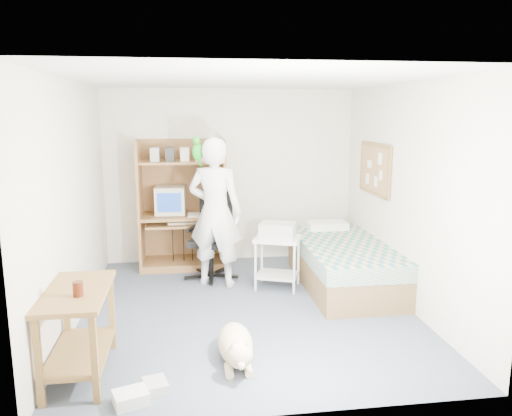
% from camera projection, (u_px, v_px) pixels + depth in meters
% --- Properties ---
extents(floor, '(4.00, 4.00, 0.00)m').
position_uv_depth(floor, '(247.00, 309.00, 5.58)').
color(floor, '#4E5669').
rests_on(floor, ground).
extents(wall_back, '(3.60, 0.02, 2.50)m').
position_uv_depth(wall_back, '(230.00, 176.00, 7.29)').
color(wall_back, white).
rests_on(wall_back, floor).
extents(wall_right, '(0.02, 4.00, 2.50)m').
position_uv_depth(wall_right, '(406.00, 196.00, 5.59)').
color(wall_right, white).
rests_on(wall_right, floor).
extents(wall_left, '(0.02, 4.00, 2.50)m').
position_uv_depth(wall_left, '(72.00, 204.00, 5.10)').
color(wall_left, white).
rests_on(wall_left, floor).
extents(ceiling, '(3.60, 4.00, 0.02)m').
position_uv_depth(ceiling, '(246.00, 79.00, 5.10)').
color(ceiling, white).
rests_on(ceiling, wall_back).
extents(computer_hutch, '(1.20, 0.63, 1.80)m').
position_uv_depth(computer_hutch, '(183.00, 210.00, 7.02)').
color(computer_hutch, brown).
rests_on(computer_hutch, floor).
extents(bed, '(1.02, 2.02, 0.66)m').
position_uv_depth(bed, '(343.00, 264.00, 6.30)').
color(bed, brown).
rests_on(bed, floor).
extents(side_desk, '(0.50, 1.00, 0.75)m').
position_uv_depth(side_desk, '(78.00, 319.00, 4.11)').
color(side_desk, brown).
rests_on(side_desk, floor).
extents(corkboard, '(0.04, 0.94, 0.66)m').
position_uv_depth(corkboard, '(375.00, 169.00, 6.42)').
color(corkboard, olive).
rests_on(corkboard, wall_right).
extents(office_chair, '(0.65, 0.66, 1.13)m').
position_uv_depth(office_chair, '(212.00, 247.00, 6.63)').
color(office_chair, black).
rests_on(office_chair, floor).
extents(person, '(0.80, 0.67, 1.88)m').
position_uv_depth(person, '(215.00, 212.00, 6.23)').
color(person, white).
rests_on(person, floor).
extents(parrot, '(0.14, 0.24, 0.38)m').
position_uv_depth(parrot, '(198.00, 150.00, 6.07)').
color(parrot, '#148E19').
rests_on(parrot, person).
extents(dog, '(0.31, 0.96, 0.36)m').
position_uv_depth(dog, '(236.00, 345.00, 4.39)').
color(dog, '#C9B087').
rests_on(dog, floor).
extents(printer_cart, '(0.66, 0.60, 0.65)m').
position_uv_depth(printer_cart, '(277.00, 254.00, 6.20)').
color(printer_cart, silver).
rests_on(printer_cart, floor).
extents(printer, '(0.51, 0.45, 0.18)m').
position_uv_depth(printer, '(278.00, 230.00, 6.15)').
color(printer, '#B2B2AD').
rests_on(printer, printer_cart).
extents(crt_monitor, '(0.43, 0.45, 0.38)m').
position_uv_depth(crt_monitor, '(171.00, 200.00, 6.98)').
color(crt_monitor, beige).
rests_on(crt_monitor, computer_hutch).
extents(keyboard, '(0.45, 0.16, 0.03)m').
position_uv_depth(keyboard, '(184.00, 222.00, 6.89)').
color(keyboard, beige).
rests_on(keyboard, computer_hutch).
extents(pencil_cup, '(0.08, 0.08, 0.12)m').
position_uv_depth(pencil_cup, '(205.00, 210.00, 6.97)').
color(pencil_cup, gold).
rests_on(pencil_cup, computer_hutch).
extents(drink_glass, '(0.08, 0.08, 0.12)m').
position_uv_depth(drink_glass, '(78.00, 289.00, 3.91)').
color(drink_glass, '#3F160A').
rests_on(drink_glass, side_desk).
extents(floor_box_a, '(0.30, 0.27, 0.10)m').
position_uv_depth(floor_box_a, '(131.00, 398.00, 3.77)').
color(floor_box_a, silver).
rests_on(floor_box_a, floor).
extents(floor_box_b, '(0.23, 0.26, 0.08)m').
position_uv_depth(floor_box_b, '(155.00, 386.00, 3.95)').
color(floor_box_b, '#B0AFAB').
rests_on(floor_box_b, floor).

